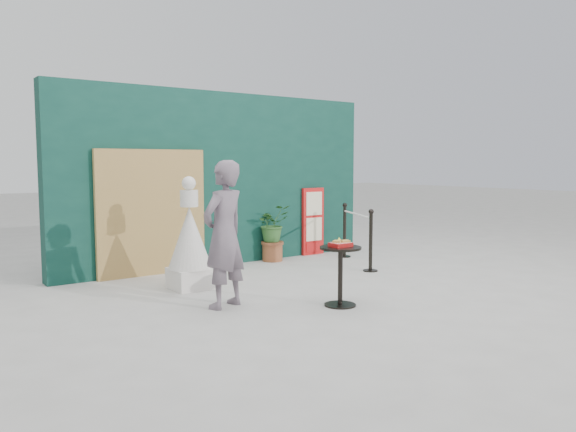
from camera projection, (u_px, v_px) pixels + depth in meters
The scene contains 10 objects.
ground at pixel (341, 298), 7.47m from camera, with size 60.00×60.00×0.00m, color #ADAAA5.
back_wall at pixel (222, 179), 9.85m from camera, with size 6.00×0.30×3.00m, color #0A3028.
bamboo_fence at pixel (152, 213), 8.90m from camera, with size 1.80×0.08×2.00m, color tan.
woman at pixel (224, 234), 6.90m from camera, with size 0.67×0.44×1.82m, color slate.
menu_board at pixel (313, 221), 10.90m from camera, with size 0.50×0.07×1.30m.
statue at pixel (190, 243), 7.97m from camera, with size 0.62×0.62×1.60m.
cafe_table at pixel (340, 267), 7.00m from camera, with size 0.52×0.52×0.75m.
food_basket at pixel (341, 244), 6.98m from camera, with size 0.26×0.19×0.11m.
planter at pixel (272, 229), 10.19m from camera, with size 0.60×0.52×1.03m.
stanchion_barrier at pixel (357, 236), 9.93m from camera, with size 0.84×1.54×1.03m.
Camera 1 is at (-4.93, -5.48, 1.80)m, focal length 35.00 mm.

